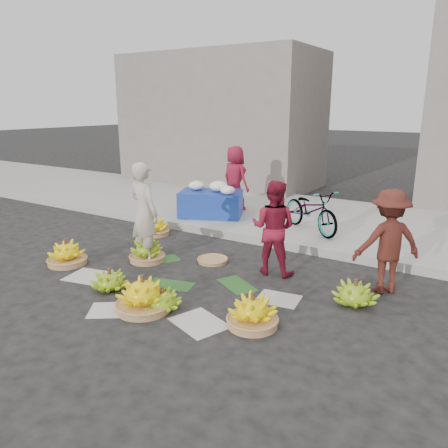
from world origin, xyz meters
The scene contains 23 objects.
ground centered at (0.00, 0.00, 0.00)m, with size 80.00×80.00×0.00m, color black.
curb centered at (0.00, 2.20, 0.07)m, with size 40.00×0.25×0.15m, color gray.
sidewalk centered at (0.00, 4.30, 0.06)m, with size 40.00×4.00×0.12m, color gray.
building_left centered at (-4.00, 7.20, 2.00)m, with size 6.00×3.00×4.00m, color gray.
newspaper_scatter centered at (0.00, -0.80, 0.00)m, with size 3.20×1.80×0.00m, color beige, non-canonical shape.
banana_leaves centered at (-0.10, 0.20, 0.00)m, with size 2.00×1.00×0.00m, color #1C4B19, non-canonical shape.
banana_bunch_0 centered at (-2.04, -0.43, 0.18)m, with size 0.60×0.60×0.42m.
banana_bunch_1 centered at (-0.71, -0.77, 0.13)m, with size 0.62×0.62×0.32m.
banana_bunch_2 centered at (0.11, -0.99, 0.20)m, with size 0.68×0.68×0.47m.
banana_bunch_3 centered at (0.31, -0.85, 0.13)m, with size 0.50×0.50×0.30m.
banana_bunch_4 centered at (1.46, -0.62, 0.17)m, with size 0.61×0.61×0.42m.
banana_bunch_5 centered at (2.29, 0.58, 0.15)m, with size 0.73×0.73×0.35m.
banana_bunch_6 centered at (-1.06, 0.38, 0.17)m, with size 0.63×0.63×0.40m.
banana_bunch_7 centered at (-1.93, 1.58, 0.16)m, with size 0.56×0.56×0.38m.
basket_spare centered at (-0.12, 0.90, 0.03)m, with size 0.48×0.48×0.05m, color #A37144.
incense_stack centered at (-0.37, -0.57, 0.05)m, with size 0.22×0.07×0.09m, color #AB1312.
vendor_cream centered at (-1.07, 0.37, 0.81)m, with size 0.59×0.39×1.63m, color beige.
vendor_red centered at (0.91, 1.00, 0.71)m, with size 0.69×0.54×1.43m, color maroon.
man_striped centered at (2.51, 1.20, 0.71)m, with size 0.92×0.53×1.43m, color maroon.
flower_table centered at (-1.59, 3.05, 0.44)m, with size 1.54×1.29×0.77m.
grey_bucket centered at (-2.46, 3.17, 0.31)m, with size 0.34×0.34×0.39m, color slate.
flower_vendor centered at (-1.47, 3.84, 0.86)m, with size 0.72×0.47×1.47m, color maroon.
bicycle centered at (0.69, 3.09, 0.53)m, with size 1.58×0.55×0.83m, color gray.
Camera 1 is at (3.63, -4.66, 2.48)m, focal length 35.00 mm.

